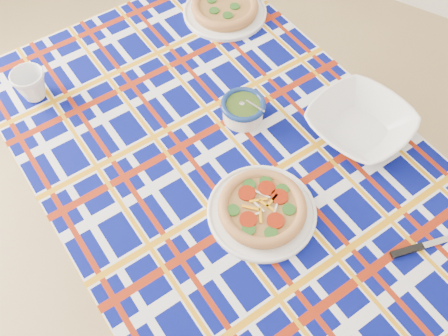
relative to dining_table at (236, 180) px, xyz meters
The scene contains 9 objects.
floor 0.66m from the dining_table, 104.50° to the right, with size 4.00×4.00×0.00m, color #987C4E.
dining_table is the anchor object (origin of this frame).
tablecloth 0.02m from the dining_table, 99.46° to the right, with size 1.46×0.92×0.09m, color #050B63, non-canonical shape.
main_focaccia_plate 0.18m from the dining_table, 36.17° to the right, with size 0.27×0.27×0.05m, color #9E6E38, non-canonical shape.
pesto_bowl 0.19m from the dining_table, 113.87° to the left, with size 0.12×0.12×0.07m, color #21390F, non-canonical shape.
serving_bowl 0.35m from the dining_table, 49.56° to the left, with size 0.26×0.26×0.06m, color white.
second_focaccia_plate 0.59m from the dining_table, 123.51° to the left, with size 0.27×0.27×0.05m, color #9E6E38, non-canonical shape.
mug 0.62m from the dining_table, behind, with size 0.09×0.09×0.09m, color white.
table_knife 0.52m from the dining_table, ahead, with size 0.20×0.02×0.01m, color silver, non-canonical shape.
Camera 1 is at (0.39, -0.37, 1.72)m, focal length 40.00 mm.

